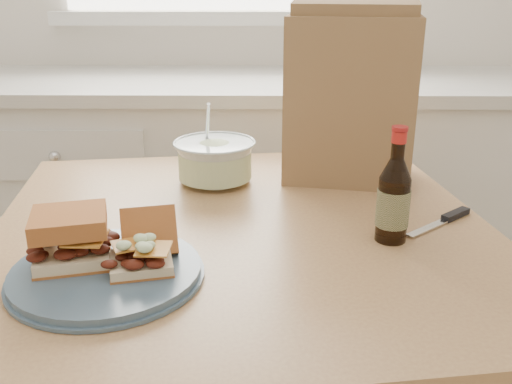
{
  "coord_description": "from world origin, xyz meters",
  "views": [
    {
      "loc": [
        0.14,
        -0.28,
        1.26
      ],
      "look_at": [
        0.13,
        0.72,
        0.89
      ],
      "focal_mm": 40.0,
      "sensor_mm": 36.0,
      "label": 1
    }
  ],
  "objects_px": {
    "coleslaw_bowl": "(215,162)",
    "paper_bag": "(350,100)",
    "dining_table": "(244,279)",
    "plate": "(107,273)",
    "beer_bottle": "(394,199)"
  },
  "relations": [
    {
      "from": "beer_bottle",
      "to": "paper_bag",
      "type": "xyz_separation_m",
      "value": [
        -0.03,
        0.36,
        0.11
      ]
    },
    {
      "from": "dining_table",
      "to": "plate",
      "type": "xyz_separation_m",
      "value": [
        -0.21,
        -0.21,
        0.13
      ]
    },
    {
      "from": "beer_bottle",
      "to": "paper_bag",
      "type": "height_order",
      "value": "paper_bag"
    },
    {
      "from": "dining_table",
      "to": "paper_bag",
      "type": "relative_size",
      "value": 2.88
    },
    {
      "from": "dining_table",
      "to": "coleslaw_bowl",
      "type": "relative_size",
      "value": 5.66
    },
    {
      "from": "coleslaw_bowl",
      "to": "beer_bottle",
      "type": "xyz_separation_m",
      "value": [
        0.35,
        -0.31,
        0.03
      ]
    },
    {
      "from": "plate",
      "to": "dining_table",
      "type": "bearing_deg",
      "value": 44.85
    },
    {
      "from": "coleslaw_bowl",
      "to": "paper_bag",
      "type": "xyz_separation_m",
      "value": [
        0.32,
        0.04,
        0.14
      ]
    },
    {
      "from": "dining_table",
      "to": "plate",
      "type": "height_order",
      "value": "plate"
    },
    {
      "from": "dining_table",
      "to": "plate",
      "type": "relative_size",
      "value": 3.6
    },
    {
      "from": "dining_table",
      "to": "coleslaw_bowl",
      "type": "bearing_deg",
      "value": 98.29
    },
    {
      "from": "dining_table",
      "to": "paper_bag",
      "type": "xyz_separation_m",
      "value": [
        0.24,
        0.3,
        0.31
      ]
    },
    {
      "from": "dining_table",
      "to": "beer_bottle",
      "type": "distance_m",
      "value": 0.35
    },
    {
      "from": "plate",
      "to": "beer_bottle",
      "type": "distance_m",
      "value": 0.52
    },
    {
      "from": "dining_table",
      "to": "plate",
      "type": "distance_m",
      "value": 0.33
    }
  ]
}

